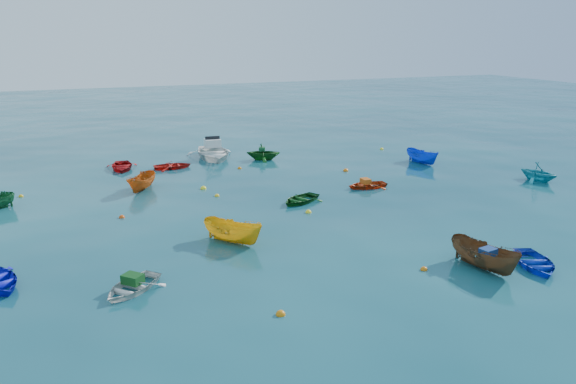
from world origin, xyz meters
name	(u,v)px	position (x,y,z in m)	size (l,w,h in m)	color
ground	(323,224)	(0.00, 0.00, 0.00)	(160.00, 160.00, 0.00)	#093644
dinghy_white_near	(132,291)	(-10.23, -4.37, 0.00)	(1.94, 2.72, 0.56)	silver
sampan_brown_mid	(483,269)	(3.88, -7.71, 0.00)	(1.28, 3.41, 1.32)	#51361D
dinghy_blue_se	(534,267)	(6.06, -8.34, 0.00)	(2.09, 2.91, 0.60)	#0F30C1
sampan_yellow_mid	(233,242)	(-5.12, -0.83, 0.00)	(1.23, 3.26, 1.26)	gold
dinghy_green_e	(300,202)	(0.38, 4.01, 0.00)	(1.96, 2.73, 0.57)	#114A17
dinghy_cyan_se	(537,181)	(17.17, 2.69, 0.00)	(2.22, 2.57, 1.36)	teal
dinghy_red_nw	(173,168)	(-5.05, 15.26, 0.00)	(1.95, 2.73, 0.57)	red
sampan_orange_n	(143,190)	(-7.91, 10.06, 0.00)	(1.15, 3.05, 1.18)	#BB5211
dinghy_green_n	(263,160)	(2.09, 15.54, 0.00)	(2.23, 2.59, 1.36)	#124F15
dinghy_red_ne	(367,187)	(5.61, 5.40, 0.00)	(1.88, 2.63, 0.54)	red
sampan_blue_far	(422,163)	(12.94, 9.93, 0.00)	(1.16, 3.09, 1.19)	#0F3BC7
dinghy_red_far	(122,169)	(-8.55, 16.30, 0.00)	(2.24, 3.14, 0.65)	#AF0E10
motorboat_white	(213,158)	(-1.43, 17.57, 0.00)	(3.64, 5.09, 1.66)	white
tarp_green_a	(133,279)	(-10.16, -4.30, 0.46)	(0.75, 0.57, 0.36)	#114517
tarp_blue_a	(488,252)	(3.91, -7.85, 0.82)	(0.66, 0.50, 0.32)	navy
tarp_green_b	(262,149)	(2.00, 15.58, 0.83)	(0.61, 0.46, 0.30)	#134D26
tarp_orange_b	(366,181)	(5.51, 5.40, 0.44)	(0.68, 0.51, 0.33)	#C65514
buoy_or_a	(281,315)	(-5.54, -8.29, 0.00)	(0.36, 0.36, 0.36)	orange
buoy_ye_a	(308,213)	(0.04, 2.03, 0.00)	(0.34, 0.34, 0.34)	yellow
buoy_or_b	(424,270)	(1.47, -6.88, 0.00)	(0.30, 0.30, 0.30)	#D0660B
buoy_ye_b	(21,197)	(-14.98, 11.30, 0.00)	(0.30, 0.30, 0.30)	gold
buoy_or_c	(122,218)	(-9.68, 4.93, 0.00)	(0.32, 0.32, 0.32)	#D3440B
buoy_ye_c	(217,196)	(-3.86, 7.04, 0.00)	(0.30, 0.30, 0.30)	yellow
buoy_or_d	(346,171)	(6.38, 9.84, 0.00)	(0.39, 0.39, 0.39)	orange
buoy_ye_d	(203,189)	(-4.25, 8.96, 0.00)	(0.38, 0.38, 0.38)	yellow
buoy_or_e	(240,169)	(-0.51, 13.34, 0.00)	(0.31, 0.31, 0.31)	orange
buoy_ye_e	(382,149)	(12.76, 15.55, 0.00)	(0.31, 0.31, 0.31)	yellow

